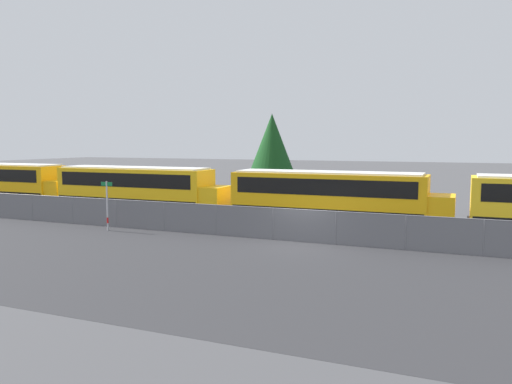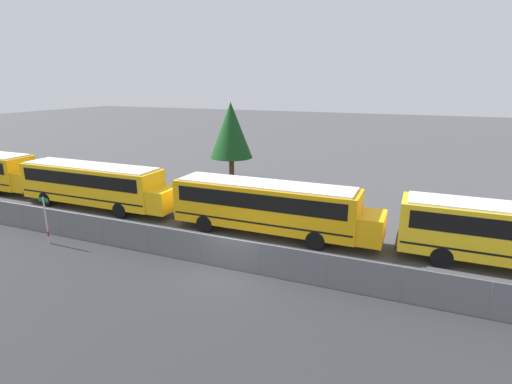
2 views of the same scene
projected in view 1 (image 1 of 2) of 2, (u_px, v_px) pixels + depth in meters
ground_plane at (304, 242)px, 23.21m from camera, size 200.00×200.00×0.00m
road_strip at (254, 273)px, 17.69m from camera, size 134.52×12.00×0.01m
fence at (304, 225)px, 23.13m from camera, size 100.59×0.07×1.54m
school_bus_1 at (3, 180)px, 37.45m from camera, size 12.02×2.44×3.03m
school_bus_2 at (138, 186)px, 32.38m from camera, size 12.02×2.44×3.03m
school_bus_3 at (332, 194)px, 27.43m from camera, size 12.02×2.44×3.03m
street_sign at (107, 204)px, 26.08m from camera, size 0.70×0.09×2.62m
tree_1 at (272, 144)px, 39.62m from camera, size 3.63×3.63×6.89m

